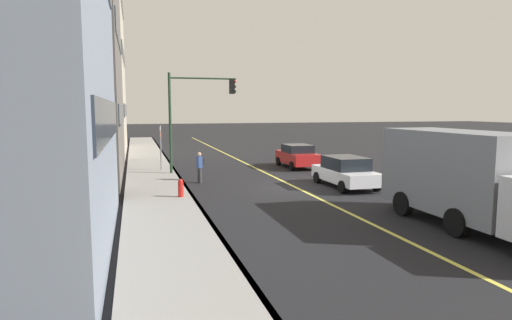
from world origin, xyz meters
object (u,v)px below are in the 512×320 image
(fire_hydrant, at_px, (181,190))
(car_red, at_px, (297,156))
(pedestrian_with_backpack, at_px, (200,165))
(car_white, at_px, (346,171))
(traffic_light_mast, at_px, (195,106))
(street_sign_post, at_px, (161,145))
(truck_gray, at_px, (474,179))

(fire_hydrant, bearing_deg, car_red, -45.37)
(pedestrian_with_backpack, height_order, fire_hydrant, pedestrian_with_backpack)
(car_red, relative_size, car_white, 0.93)
(car_red, bearing_deg, pedestrian_with_backpack, 121.24)
(traffic_light_mast, bearing_deg, street_sign_post, 54.92)
(truck_gray, xyz_separation_m, street_sign_post, (16.01, 9.06, 0.05))
(traffic_light_mast, height_order, fire_hydrant, traffic_light_mast)
(pedestrian_with_backpack, xyz_separation_m, fire_hydrant, (-4.23, 1.46, -0.50))
(street_sign_post, bearing_deg, traffic_light_mast, -125.08)
(car_red, xyz_separation_m, pedestrian_with_backpack, (-4.44, 7.32, 0.17))
(car_red, distance_m, truck_gray, 15.96)
(car_red, bearing_deg, traffic_light_mast, 100.66)
(truck_gray, relative_size, pedestrian_with_backpack, 4.82)
(pedestrian_with_backpack, bearing_deg, car_red, -58.76)
(truck_gray, distance_m, pedestrian_with_backpack, 13.63)
(car_red, bearing_deg, truck_gray, 179.91)
(truck_gray, relative_size, fire_hydrant, 8.52)
(pedestrian_with_backpack, distance_m, traffic_light_mast, 4.46)
(car_white, bearing_deg, traffic_light_mast, 46.70)
(truck_gray, xyz_separation_m, fire_hydrant, (7.26, 8.76, -1.22))
(car_red, relative_size, truck_gray, 0.52)
(car_red, relative_size, pedestrian_with_backpack, 2.49)
(truck_gray, bearing_deg, car_red, -0.09)
(car_white, distance_m, fire_hydrant, 8.50)
(car_white, xyz_separation_m, street_sign_post, (7.75, 8.74, 0.94))
(traffic_light_mast, bearing_deg, car_red, -79.34)
(truck_gray, distance_m, fire_hydrant, 11.44)
(car_red, distance_m, pedestrian_with_backpack, 8.57)
(pedestrian_with_backpack, bearing_deg, street_sign_post, 21.38)
(car_red, bearing_deg, street_sign_post, 89.53)
(pedestrian_with_backpack, height_order, traffic_light_mast, traffic_light_mast)
(truck_gray, height_order, pedestrian_with_backpack, truck_gray)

